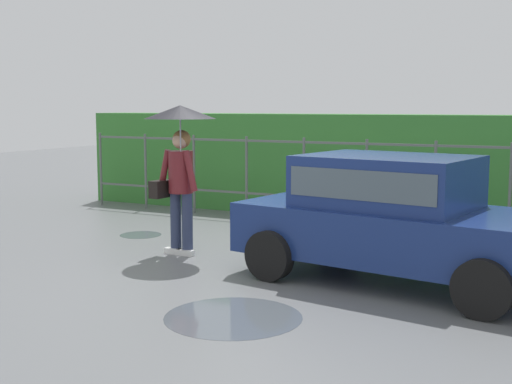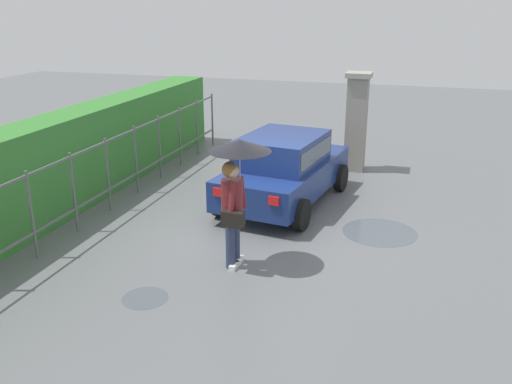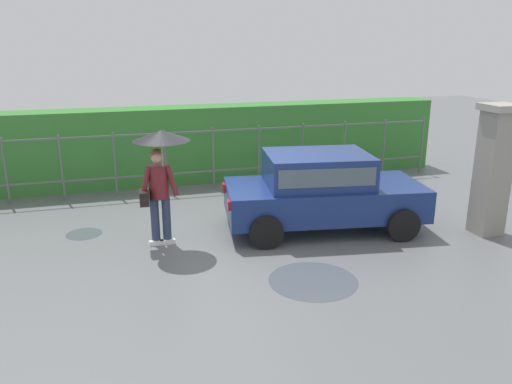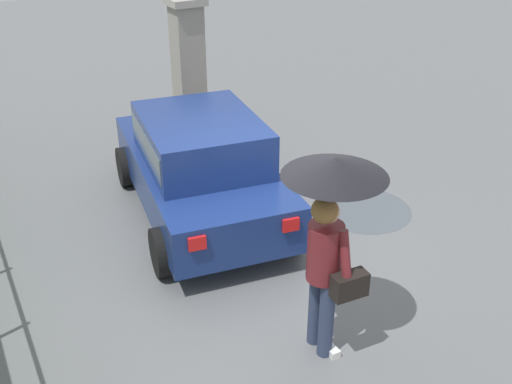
% 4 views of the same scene
% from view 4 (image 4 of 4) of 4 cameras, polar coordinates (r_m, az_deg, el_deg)
% --- Properties ---
extents(ground_plane, '(40.00, 40.00, 0.00)m').
position_cam_4_polar(ground_plane, '(7.30, 0.33, -7.52)').
color(ground_plane, slate).
extents(car, '(3.91, 2.28, 1.48)m').
position_cam_4_polar(car, '(8.11, -5.36, 2.80)').
color(car, navy).
rests_on(car, ground).
extents(pedestrian, '(0.97, 0.97, 2.06)m').
position_cam_4_polar(pedestrian, '(5.46, 7.14, -2.31)').
color(pedestrian, '#2D3856').
rests_on(pedestrian, ground).
extents(gate_pillar, '(0.60, 0.60, 2.42)m').
position_cam_4_polar(gate_pillar, '(10.87, -6.45, 11.79)').
color(gate_pillar, gray).
rests_on(gate_pillar, ground).
extents(puddle_near, '(1.36, 1.36, 0.00)m').
position_cam_4_polar(puddle_near, '(8.70, 10.20, -1.64)').
color(puddle_near, '#4C545B').
rests_on(puddle_near, ground).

